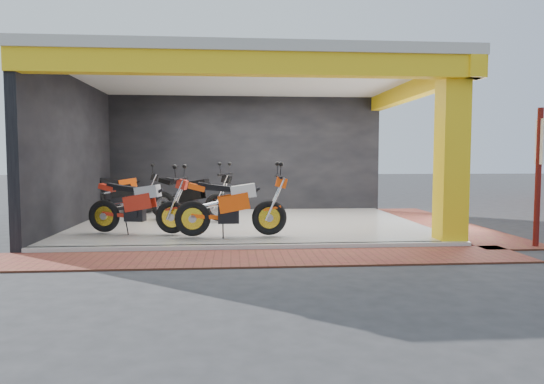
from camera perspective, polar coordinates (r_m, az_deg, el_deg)
The scene contains 16 objects.
ground at distance 9.78m, azimuth -2.33°, elevation -5.70°, with size 80.00×80.00×0.00m, color #2D2D30.
showroom_floor at distance 11.75m, azimuth -2.72°, elevation -3.82°, with size 8.00×6.00×0.10m, color silver.
showroom_ceiling at distance 11.80m, azimuth -2.78°, elevation 13.51°, with size 8.40×6.40×0.20m, color beige.
back_wall at distance 14.74m, azimuth -3.15°, elevation 4.39°, with size 8.20×0.20×3.50m, color black.
left_wall at distance 12.21m, azimuth -22.41°, elevation 4.18°, with size 0.20×6.20×3.50m, color black.
corner_column at distance 9.80m, azimuth 20.38°, elevation 4.35°, with size 0.50×0.50×3.50m, color yellow.
header_beam_front at distance 8.80m, azimuth -2.12°, elevation 14.82°, with size 8.40×0.30×0.40m, color yellow.
header_beam_right at distance 12.54m, azimuth 16.20°, elevation 11.41°, with size 0.30×6.40×0.40m, color yellow.
floor_kerb at distance 8.77m, azimuth -2.06°, elevation -6.50°, with size 8.00×0.20×0.10m, color silver.
paver_front at distance 8.01m, azimuth -1.81°, elevation -7.76°, with size 9.00×1.40×0.03m, color brown.
paver_right at distance 12.84m, azimuth 19.26°, elevation -3.53°, with size 1.40×7.00×0.03m, color brown.
signpost at distance 10.11m, azimuth 28.85°, elevation 2.11°, with size 0.10×0.35×2.56m.
moto_hero at distance 9.55m, azimuth -0.32°, elevation -1.04°, with size 2.32×0.86×1.42m, color #F54D0A, non-canonical shape.
moto_row_a at distance 9.97m, azimuth -11.75°, elevation -1.07°, with size 2.23×0.83×1.36m, color red, non-canonical shape.
moto_row_b at distance 11.79m, azimuth -6.40°, elevation -0.16°, with size 2.29×0.85×1.40m, color black, non-canonical shape.
moto_row_c at distance 13.99m, azimuth -14.57°, elevation 0.28°, with size 2.20×0.81×1.34m, color black, non-canonical shape.
Camera 1 is at (-0.38, -9.63, 1.65)m, focal length 32.00 mm.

